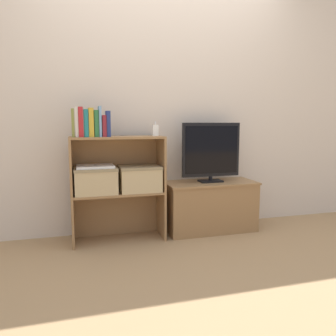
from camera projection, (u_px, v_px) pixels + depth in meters
ground_plane at (173, 241)px, 2.93m from camera, size 16.00×16.00×0.00m
wall_back at (161, 107)px, 3.16m from camera, size 10.00×0.05×2.40m
tv_stand at (210, 206)px, 3.20m from camera, size 0.88×0.40×0.48m
tv at (211, 151)px, 3.12m from camera, size 0.58×0.14×0.57m
bookshelf_lower_tier at (118, 207)px, 2.98m from camera, size 0.81×0.33×0.44m
bookshelf_upper_tier at (117, 156)px, 2.92m from camera, size 0.81×0.33×0.49m
book_olive at (73, 123)px, 2.67m from camera, size 0.02×0.13×0.23m
book_ivory at (77, 122)px, 2.67m from camera, size 0.02×0.12×0.24m
book_crimson at (81, 122)px, 2.68m from camera, size 0.04×0.14×0.24m
book_teal at (86, 123)px, 2.69m from camera, size 0.03×0.16×0.22m
book_mustard at (91, 122)px, 2.70m from camera, size 0.04×0.14×0.24m
book_forest at (96, 124)px, 2.72m from camera, size 0.03×0.13×0.22m
book_skyblue at (100, 122)px, 2.72m from camera, size 0.02×0.14×0.25m
book_maroon at (104, 126)px, 2.74m from camera, size 0.03×0.16×0.18m
book_navy at (108, 124)px, 2.74m from camera, size 0.03×0.13×0.21m
baby_monitor at (155, 130)px, 2.92m from camera, size 0.05×0.04×0.13m
storage_basket_left at (96, 179)px, 2.82m from camera, size 0.36×0.30×0.22m
storage_basket_right at (140, 177)px, 2.92m from camera, size 0.36×0.30×0.22m
laptop at (95, 166)px, 2.80m from camera, size 0.31×0.24×0.02m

